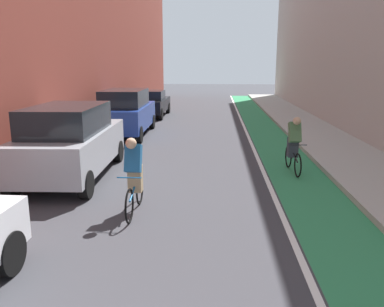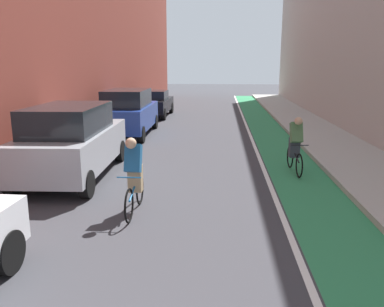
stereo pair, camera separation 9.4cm
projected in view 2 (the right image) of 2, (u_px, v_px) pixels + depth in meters
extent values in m
plane|color=#38383D|center=(196.00, 139.00, 16.19)|extent=(91.26, 91.26, 0.00)
cube|color=#2D8451|center=(268.00, 131.00, 17.90)|extent=(1.60, 41.48, 0.00)
cube|color=white|center=(249.00, 131.00, 17.97)|extent=(0.12, 41.48, 0.00)
cube|color=#A8A59E|center=(314.00, 131.00, 17.73)|extent=(2.56, 41.48, 0.14)
cube|color=brown|center=(69.00, 5.00, 17.30)|extent=(3.00, 41.48, 11.21)
cube|color=#B2ADA3|center=(367.00, 0.00, 18.17)|extent=(2.40, 37.48, 11.95)
cylinder|color=black|center=(7.00, 252.00, 5.70)|extent=(0.23, 0.66, 0.66)
cube|color=#9EA0A8|center=(74.00, 148.00, 10.58)|extent=(2.07, 4.70, 0.95)
cube|color=black|center=(69.00, 120.00, 10.18)|extent=(1.77, 2.84, 0.75)
cylinder|color=black|center=(66.00, 150.00, 12.44)|extent=(0.25, 0.67, 0.66)
cylinder|color=black|center=(120.00, 151.00, 12.38)|extent=(0.25, 0.67, 0.66)
cylinder|color=black|center=(13.00, 183.00, 9.00)|extent=(0.25, 0.67, 0.66)
cylinder|color=black|center=(87.00, 184.00, 8.94)|extent=(0.25, 0.67, 0.66)
cube|color=navy|center=(129.00, 117.00, 16.89)|extent=(1.95, 4.66, 0.95)
cube|color=black|center=(127.00, 98.00, 16.49)|extent=(1.69, 2.81, 0.75)
cylinder|color=black|center=(120.00, 121.00, 18.76)|extent=(0.23, 0.66, 0.66)
cylinder|color=black|center=(155.00, 122.00, 18.67)|extent=(0.23, 0.66, 0.66)
cylinder|color=black|center=(99.00, 134.00, 15.33)|extent=(0.23, 0.66, 0.66)
cylinder|color=black|center=(141.00, 135.00, 15.24)|extent=(0.23, 0.66, 0.66)
cube|color=black|center=(154.00, 105.00, 23.02)|extent=(1.83, 4.33, 0.70)
cube|color=black|center=(153.00, 95.00, 22.68)|extent=(1.60, 1.82, 0.55)
cylinder|color=black|center=(146.00, 108.00, 24.73)|extent=(0.22, 0.66, 0.66)
cylinder|color=black|center=(171.00, 108.00, 24.60)|extent=(0.22, 0.66, 0.66)
cylinder|color=black|center=(134.00, 114.00, 21.60)|extent=(0.22, 0.66, 0.66)
cylinder|color=black|center=(164.00, 114.00, 21.47)|extent=(0.22, 0.66, 0.66)
torus|color=black|center=(129.00, 206.00, 7.54)|extent=(0.04, 0.69, 0.69)
torus|color=black|center=(140.00, 189.00, 8.56)|extent=(0.04, 0.69, 0.69)
cylinder|color=#1966A5|center=(134.00, 187.00, 8.00)|extent=(0.04, 0.96, 0.33)
cylinder|color=#1966A5|center=(136.00, 180.00, 8.17)|extent=(0.04, 0.12, 0.55)
cylinder|color=#1966A5|center=(129.00, 177.00, 7.50)|extent=(0.48, 0.03, 0.02)
cube|color=tan|center=(135.00, 178.00, 8.07)|extent=(0.28, 0.24, 0.56)
cube|color=#1E598C|center=(133.00, 158.00, 7.84)|extent=(0.32, 0.40, 0.60)
sphere|color=tan|center=(131.00, 143.00, 7.62)|extent=(0.22, 0.22, 0.22)
torus|color=black|center=(299.00, 166.00, 10.57)|extent=(0.09, 0.67, 0.67)
torus|color=black|center=(290.00, 157.00, 11.59)|extent=(0.09, 0.67, 0.67)
cylinder|color=black|center=(295.00, 153.00, 11.03)|extent=(0.11, 0.96, 0.33)
cylinder|color=black|center=(293.00, 149.00, 11.19)|extent=(0.04, 0.12, 0.55)
cylinder|color=black|center=(300.00, 145.00, 10.52)|extent=(0.48, 0.06, 0.02)
cube|color=#333842|center=(294.00, 147.00, 11.10)|extent=(0.30, 0.26, 0.56)
cube|color=#4C7247|center=(296.00, 132.00, 10.87)|extent=(0.35, 0.42, 0.60)
sphere|color=tan|center=(299.00, 121.00, 10.64)|extent=(0.22, 0.22, 0.22)
cube|color=maroon|center=(295.00, 131.00, 10.99)|extent=(0.28, 0.29, 0.39)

